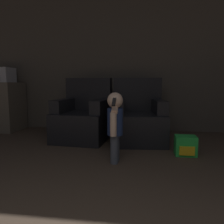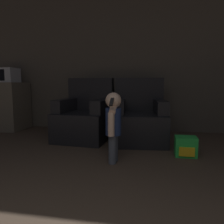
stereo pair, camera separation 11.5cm
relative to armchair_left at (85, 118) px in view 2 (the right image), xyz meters
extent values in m
cube|color=#51493F|center=(0.72, 0.84, 0.96)|extent=(8.40, 0.05, 2.60)
cube|color=black|center=(0.00, -0.06, -0.12)|extent=(0.85, 0.91, 0.44)
cube|color=black|center=(0.02, 0.28, 0.37)|extent=(0.79, 0.23, 0.54)
cube|color=black|center=(-0.31, -0.03, 0.20)|extent=(0.22, 0.69, 0.20)
cube|color=black|center=(0.30, -0.08, 0.20)|extent=(0.22, 0.69, 0.20)
cube|color=black|center=(0.87, -0.06, -0.12)|extent=(0.85, 0.91, 0.44)
cube|color=black|center=(0.84, 0.28, 0.37)|extent=(0.79, 0.23, 0.54)
cube|color=black|center=(0.57, -0.08, 0.20)|extent=(0.22, 0.69, 0.20)
cube|color=black|center=(1.18, -0.03, 0.20)|extent=(0.22, 0.69, 0.20)
cylinder|color=#474C56|center=(0.63, -0.94, -0.18)|extent=(0.09, 0.09, 0.32)
cylinder|color=#474C56|center=(0.63, -1.03, -0.18)|extent=(0.09, 0.09, 0.32)
cylinder|color=navy|center=(0.63, -0.98, 0.13)|extent=(0.17, 0.17, 0.30)
sphere|color=beige|center=(0.63, -0.98, 0.36)|extent=(0.17, 0.17, 0.17)
cylinder|color=beige|center=(0.63, -1.09, 0.11)|extent=(0.07, 0.07, 0.25)
cylinder|color=beige|center=(0.64, -0.99, 0.30)|extent=(0.07, 0.25, 0.19)
cube|color=black|center=(0.64, -1.10, 0.37)|extent=(0.04, 0.16, 0.10)
cube|color=green|center=(1.47, -0.62, -0.22)|extent=(0.26, 0.19, 0.24)
cube|color=yellow|center=(1.47, -0.73, -0.25)|extent=(0.18, 0.02, 0.11)
cube|color=#665B4C|center=(-1.89, 0.46, 0.12)|extent=(0.99, 0.61, 0.91)
cube|color=#B7B7BC|center=(-1.77, 0.46, 0.71)|extent=(0.54, 0.34, 0.27)
camera|label=1|loc=(0.93, -3.36, 0.54)|focal=35.00mm
camera|label=2|loc=(1.04, -3.34, 0.54)|focal=35.00mm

